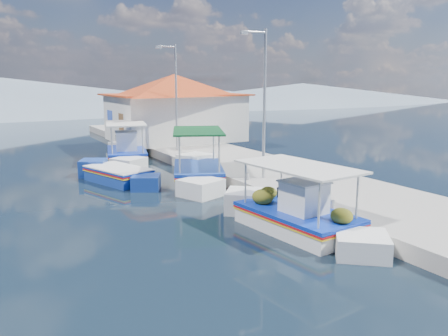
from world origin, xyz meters
TOP-DOWN VIEW (x-y plane):
  - ground at (0.00, 0.00)m, footprint 160.00×160.00m
  - quay at (5.90, 6.00)m, footprint 5.00×44.00m
  - bollards at (3.80, 5.25)m, footprint 0.20×17.20m
  - main_caique at (2.50, -2.88)m, footprint 2.40×6.79m
  - caique_green_canopy at (2.76, 4.57)m, footprint 3.85×6.41m
  - caique_blue_hull at (-0.29, 6.35)m, footprint 2.81×5.40m
  - caique_far at (1.59, 11.22)m, footprint 3.19×6.72m
  - harbor_building at (6.20, 15.00)m, footprint 10.49×10.49m
  - lamp_post_near at (4.51, 2.00)m, footprint 1.21×0.14m
  - lamp_post_far at (4.51, 11.00)m, footprint 1.21×0.14m
  - mountain_ridge at (6.54, 56.00)m, footprint 171.40×96.00m

SIDE VIEW (x-z plane):
  - ground at x=0.00m, z-range 0.00..0.00m
  - quay at x=5.90m, z-range 0.00..0.50m
  - caique_blue_hull at x=-0.29m, z-range -0.23..0.78m
  - caique_green_canopy at x=2.76m, z-range -0.92..1.70m
  - main_caique at x=2.50m, z-range -0.69..1.56m
  - caique_far at x=1.59m, z-range -0.77..1.67m
  - bollards at x=3.80m, z-range 0.50..0.80m
  - mountain_ridge at x=6.54m, z-range -0.71..4.79m
  - harbor_building at x=6.20m, z-range 0.58..4.98m
  - lamp_post_near at x=4.51m, z-range 0.85..6.85m
  - lamp_post_far at x=4.51m, z-range 0.85..6.85m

